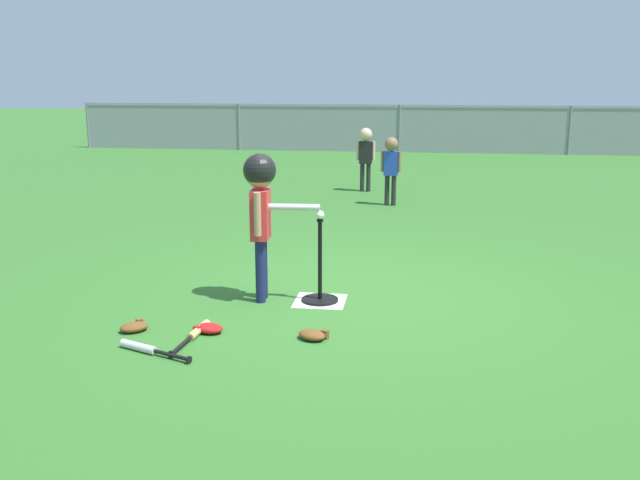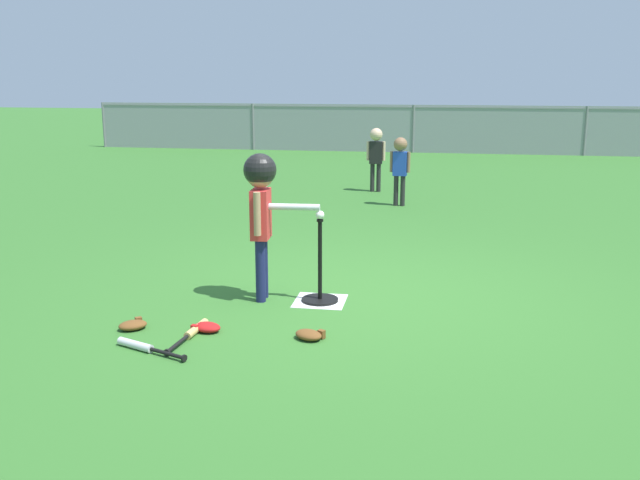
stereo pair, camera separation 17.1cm
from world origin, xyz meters
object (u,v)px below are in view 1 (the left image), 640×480
(batter_child, at_px, (261,197))
(glove_by_plate, at_px, (313,335))
(glove_near_bats, at_px, (134,327))
(batting_tee, at_px, (320,288))
(baseball_on_tee, at_px, (320,215))
(glove_tossed_aside, at_px, (209,328))
(fielder_near_right, at_px, (366,151))
(spare_bat_silver, at_px, (145,349))
(fielder_deep_right, at_px, (391,162))
(spare_bat_wood, at_px, (195,333))

(batter_child, distance_m, glove_by_plate, 1.38)
(glove_near_bats, bearing_deg, batting_tee, 35.10)
(glove_near_bats, bearing_deg, baseball_on_tee, 35.10)
(glove_tossed_aside, bearing_deg, batter_child, 74.58)
(fielder_near_right, bearing_deg, batting_tee, -89.51)
(baseball_on_tee, relative_size, glove_by_plate, 0.27)
(baseball_on_tee, xyz_separation_m, glove_by_plate, (0.07, -0.92, -0.73))
(baseball_on_tee, distance_m, spare_bat_silver, 1.87)
(fielder_deep_right, height_order, glove_tossed_aside, fielder_deep_right)
(fielder_near_right, relative_size, spare_bat_silver, 1.72)
(fielder_near_right, bearing_deg, baseball_on_tee, -89.51)
(fielder_near_right, distance_m, spare_bat_silver, 7.34)
(baseball_on_tee, distance_m, glove_by_plate, 1.18)
(glove_by_plate, bearing_deg, baseball_on_tee, 94.36)
(spare_bat_silver, height_order, spare_bat_wood, same)
(baseball_on_tee, distance_m, batter_child, 0.53)
(fielder_deep_right, bearing_deg, spare_bat_wood, -102.25)
(glove_near_bats, bearing_deg, spare_bat_wood, -6.69)
(baseball_on_tee, bearing_deg, spare_bat_wood, -129.65)
(spare_bat_wood, xyz_separation_m, glove_near_bats, (-0.50, 0.06, 0.01))
(glove_by_plate, bearing_deg, glove_near_bats, -179.41)
(batting_tee, relative_size, glove_tossed_aside, 2.87)
(spare_bat_wood, distance_m, glove_near_bats, 0.51)
(batter_child, height_order, spare_bat_silver, batter_child)
(batter_child, distance_m, glove_tossed_aside, 1.25)
(fielder_deep_right, relative_size, spare_bat_wood, 1.51)
(fielder_deep_right, bearing_deg, glove_near_bats, -107.17)
(spare_bat_silver, bearing_deg, baseball_on_tee, 51.08)
(fielder_deep_right, height_order, glove_near_bats, fielder_deep_right)
(spare_bat_wood, bearing_deg, spare_bat_silver, -126.74)
(spare_bat_silver, relative_size, glove_by_plate, 2.25)
(batter_child, bearing_deg, glove_near_bats, -132.18)
(baseball_on_tee, distance_m, glove_near_bats, 1.78)
(spare_bat_silver, xyz_separation_m, glove_near_bats, (-0.25, 0.41, 0.01))
(glove_by_plate, relative_size, glove_tossed_aside, 1.06)
(batting_tee, xyz_separation_m, spare_bat_silver, (-1.08, -1.33, -0.09))
(baseball_on_tee, xyz_separation_m, fielder_near_right, (-0.05, 5.91, -0.10))
(fielder_deep_right, distance_m, spare_bat_silver, 6.24)
(batter_child, distance_m, spare_bat_wood, 1.35)
(fielder_deep_right, xyz_separation_m, glove_by_plate, (-0.34, -5.60, -0.62))
(fielder_deep_right, xyz_separation_m, glove_tossed_aside, (-1.16, -5.57, -0.62))
(batting_tee, height_order, spare_bat_wood, batting_tee)
(fielder_near_right, distance_m, fielder_deep_right, 1.30)
(batter_child, bearing_deg, fielder_near_right, 85.62)
(fielder_near_right, relative_size, fielder_deep_right, 1.03)
(fielder_near_right, height_order, glove_near_bats, fielder_near_right)
(spare_bat_wood, height_order, glove_near_bats, glove_near_bats)
(batter_child, relative_size, spare_bat_silver, 2.12)
(batter_child, xyz_separation_m, fielder_near_right, (0.45, 5.93, -0.24))
(fielder_near_right, bearing_deg, glove_near_bats, -100.54)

